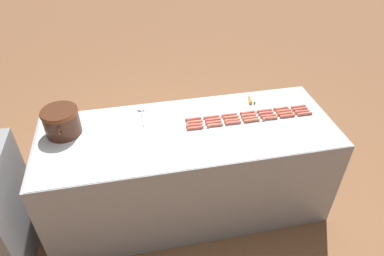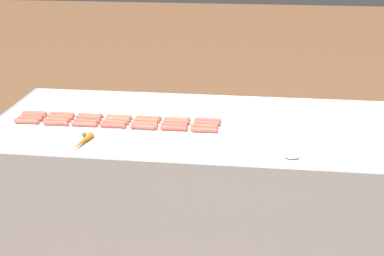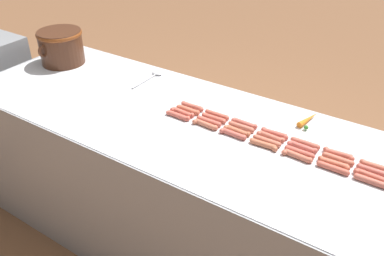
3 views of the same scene
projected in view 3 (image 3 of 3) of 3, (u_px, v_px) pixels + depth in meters
The scene contains 33 objects.
ground_plane at pixel (174, 236), 2.64m from camera, with size 20.00×20.00×0.00m, color brown.
griddle_counter at pixel (172, 181), 2.39m from camera, with size 0.91×2.44×0.92m.
hot_dog_0 at pixel (371, 182), 1.66m from camera, with size 0.03×0.14×0.03m.
hot_dog_1 at pixel (333, 168), 1.74m from camera, with size 0.03×0.14×0.03m.
hot_dog_2 at pixel (297, 156), 1.81m from camera, with size 0.04×0.14×0.03m.
hot_dog_3 at pixel (264, 145), 1.89m from camera, with size 0.03×0.14×0.03m.
hot_dog_4 at pixel (233, 134), 1.96m from camera, with size 0.03×0.14×0.03m.
hot_dog_5 at pixel (205, 125), 2.03m from camera, with size 0.03×0.14×0.03m.
hot_dog_6 at pixel (178, 116), 2.11m from camera, with size 0.03×0.14×0.03m.
hot_dog_7 at pixel (371, 176), 1.70m from camera, with size 0.03×0.14×0.03m.
hot_dog_8 at pixel (334, 163), 1.77m from camera, with size 0.03×0.14×0.03m.
hot_dog_9 at pixel (300, 152), 1.84m from camera, with size 0.03×0.14×0.03m.
hot_dog_10 at pixel (267, 141), 1.91m from camera, with size 0.03×0.14×0.03m.
hot_dog_11 at pixel (237, 131), 1.99m from camera, with size 0.03×0.14×0.03m.
hot_dog_12 at pixel (209, 121), 2.06m from camera, with size 0.03×0.14×0.03m.
hot_dog_13 at pixel (182, 112), 2.13m from camera, with size 0.04×0.14×0.03m.
hot_dog_14 at pixel (373, 171), 1.72m from camera, with size 0.03×0.14×0.03m.
hot_dog_15 at pixel (338, 159), 1.79m from camera, with size 0.03×0.14×0.03m.
hot_dog_16 at pixel (302, 147), 1.87m from camera, with size 0.03×0.14×0.03m.
hot_dog_17 at pixel (271, 137), 1.94m from camera, with size 0.04×0.14×0.03m.
hot_dog_18 at pixel (241, 127), 2.02m from camera, with size 0.03×0.14×0.03m.
hot_dog_19 at pixel (214, 118), 2.09m from camera, with size 0.03×0.14×0.03m.
hot_dog_20 at pixel (188, 110), 2.16m from camera, with size 0.03×0.14×0.03m.
hot_dog_21 at pixel (376, 167), 1.75m from camera, with size 0.03×0.14×0.03m.
hot_dog_22 at pixel (339, 154), 1.83m from camera, with size 0.04×0.14×0.03m.
hot_dog_23 at pixel (305, 143), 1.90m from camera, with size 0.03×0.14×0.03m.
hot_dog_24 at pixel (275, 133), 1.97m from camera, with size 0.03×0.14×0.03m.
hot_dog_25 at pixel (244, 123), 2.04m from camera, with size 0.03×0.14×0.03m.
hot_dog_26 at pixel (217, 115), 2.11m from camera, with size 0.03×0.14×0.03m.
hot_dog_27 at pixel (192, 106), 2.19m from camera, with size 0.03×0.14×0.03m.
bean_pot at pixel (61, 45), 2.65m from camera, with size 0.36×0.29×0.22m.
serving_spoon at pixel (153, 76), 2.52m from camera, with size 0.27×0.07×0.02m.
carrot at pixel (308, 120), 2.07m from camera, with size 0.18×0.07×0.03m.
Camera 3 is at (-1.48, -1.11, 2.01)m, focal length 38.12 mm.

